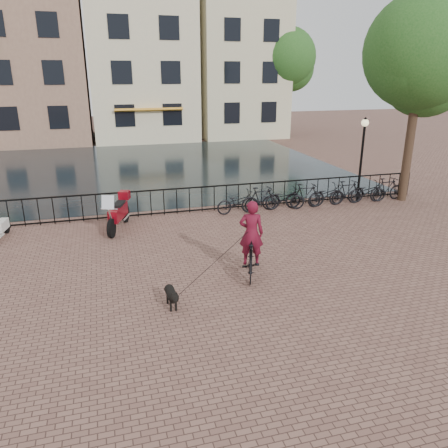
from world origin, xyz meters
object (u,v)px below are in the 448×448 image
object	(u,v)px
cyclist	(251,243)
motorcycle	(118,209)
lamp_post	(363,146)
dog	(171,296)

from	to	relation	value
cyclist	motorcycle	size ratio (longest dim) A/B	1.14
lamp_post	cyclist	distance (m)	8.86
lamp_post	cyclist	xyz separation A→B (m)	(-6.73, -5.58, -1.44)
dog	motorcycle	xyz separation A→B (m)	(-0.91, 5.84, 0.48)
dog	motorcycle	size ratio (longest dim) A/B	0.39
dog	lamp_post	bearing A→B (deg)	33.46
cyclist	dog	bearing A→B (deg)	44.40
cyclist	motorcycle	xyz separation A→B (m)	(-3.24, 4.75, -0.18)
cyclist	lamp_post	bearing A→B (deg)	-121.19
cyclist	dog	size ratio (longest dim) A/B	2.96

